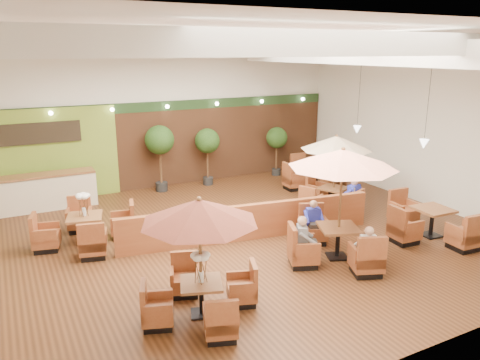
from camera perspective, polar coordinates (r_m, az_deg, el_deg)
room at (r=13.41m, az=-1.63°, el=9.51°), size 14.04×14.00×5.52m
service_counter at (r=16.54m, az=-22.37°, el=-1.29°), size 3.00×0.75×1.18m
booth_divider at (r=12.85m, az=1.14°, el=-5.13°), size 7.17×1.24×1.00m
table_0 at (r=8.89m, az=-4.91°, el=-6.80°), size 2.52×2.52×2.44m
table_1 at (r=11.47m, az=11.98°, el=-0.01°), size 2.79×2.96×2.83m
table_2 at (r=15.29m, az=11.41°, el=2.95°), size 2.43×2.58×2.47m
table_3 at (r=13.27m, az=-18.31°, el=-5.58°), size 2.78×2.78×1.57m
table_4 at (r=13.93m, az=21.50°, el=-5.09°), size 1.89×2.80×1.04m
table_5 at (r=17.96m, az=8.52°, el=0.34°), size 1.88×2.78×1.03m
topiary_0 at (r=17.17m, az=-9.77°, el=4.53°), size 1.05×1.05×2.45m
topiary_1 at (r=17.85m, az=-4.01°, el=4.51°), size 0.94×0.94×2.19m
topiary_2 at (r=19.30m, az=4.50°, el=4.93°), size 0.87×0.87×2.01m
diner_0 at (r=11.20m, az=15.29°, el=-7.62°), size 0.41×0.39×0.74m
diner_1 at (r=12.68m, az=8.96°, el=-4.50°), size 0.40×0.37×0.73m
diner_2 at (r=11.31m, az=7.80°, el=-6.82°), size 0.43×0.45×0.81m
diner_3 at (r=14.92m, az=13.52°, el=-1.54°), size 0.45×0.40×0.82m
diner_4 at (r=14.92m, az=13.51°, el=-1.61°), size 0.43×0.40×0.77m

